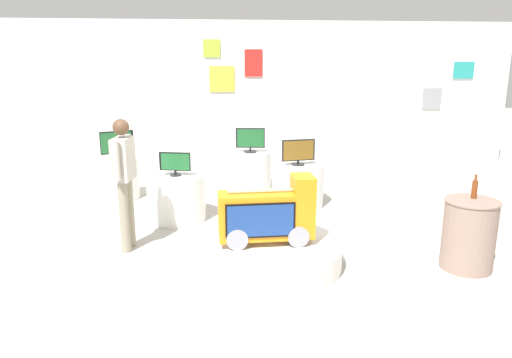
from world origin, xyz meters
The scene contains 15 objects.
ground_plane centered at (0.00, 0.00, 0.00)m, with size 30.00×30.00×0.00m, color #B2ADA3.
back_wall_display centered at (0.01, 4.53, 1.53)m, with size 12.05×0.13×3.06m.
main_display_pedestal centered at (0.07, -0.07, 0.14)m, with size 1.79×1.79×0.29m, color silver.
novelty_firetruck_tv centered at (0.09, -0.08, 0.61)m, with size 1.11×0.42×0.80m.
display_pedestal_left_rear centered at (0.94, 2.18, 0.34)m, with size 0.84×0.84×0.68m, color silver.
tv_on_left_rear centered at (0.94, 2.18, 0.91)m, with size 0.55×0.21×0.42m.
display_pedestal_center_rear centered at (-2.02, 3.01, 0.34)m, with size 0.67×0.67×0.68m, color silver.
tv_on_center_rear centered at (-2.02, 3.01, 0.95)m, with size 0.54×0.22×0.49m.
display_pedestal_right_rear centered at (0.30, 3.32, 0.34)m, with size 0.76×0.76×0.68m, color silver.
tv_on_right_rear centered at (0.30, 3.31, 0.92)m, with size 0.53×0.23×0.44m.
display_pedestal_far_right centered at (-1.02, 1.73, 0.34)m, with size 0.87×0.87×0.68m, color silver.
tv_on_far_right centered at (-1.01, 1.73, 0.88)m, with size 0.46×0.17×0.35m.
side_table_round centered at (2.38, -0.46, 0.42)m, with size 0.61×0.61×0.83m.
bottle_on_side_table centered at (2.44, -0.38, 0.94)m, with size 0.07×0.07×0.28m.
shopper_browsing_near_truck centered at (-1.61, 0.66, 0.99)m, with size 0.27×0.55×1.68m.
Camera 1 is at (-0.76, -5.39, 2.47)m, focal length 34.31 mm.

